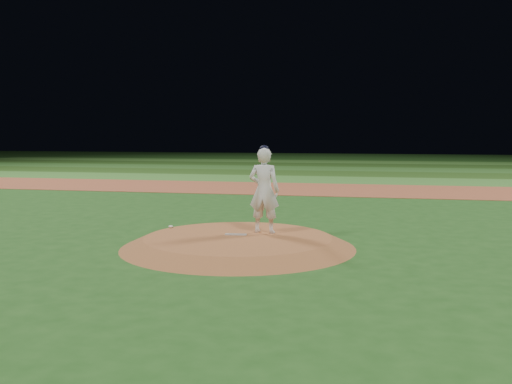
% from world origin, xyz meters
% --- Properties ---
extents(ground, '(120.00, 120.00, 0.00)m').
position_xyz_m(ground, '(0.00, 0.00, 0.00)').
color(ground, '#21521A').
rests_on(ground, ground).
extents(infield_dirt_band, '(70.00, 6.00, 0.02)m').
position_xyz_m(infield_dirt_band, '(0.00, 14.00, 0.01)').
color(infield_dirt_band, '#A05031').
rests_on(infield_dirt_band, ground).
extents(outfield_stripe_0, '(70.00, 5.00, 0.02)m').
position_xyz_m(outfield_stripe_0, '(0.00, 19.50, 0.01)').
color(outfield_stripe_0, '#3B7B2C').
rests_on(outfield_stripe_0, ground).
extents(outfield_stripe_1, '(70.00, 5.00, 0.02)m').
position_xyz_m(outfield_stripe_1, '(0.00, 24.50, 0.01)').
color(outfield_stripe_1, '#254B18').
rests_on(outfield_stripe_1, ground).
extents(outfield_stripe_2, '(70.00, 5.00, 0.02)m').
position_xyz_m(outfield_stripe_2, '(0.00, 29.50, 0.01)').
color(outfield_stripe_2, '#2E6424').
rests_on(outfield_stripe_2, ground).
extents(outfield_stripe_3, '(70.00, 5.00, 0.02)m').
position_xyz_m(outfield_stripe_3, '(0.00, 34.50, 0.01)').
color(outfield_stripe_3, '#224717').
rests_on(outfield_stripe_3, ground).
extents(outfield_stripe_4, '(70.00, 5.00, 0.02)m').
position_xyz_m(outfield_stripe_4, '(0.00, 39.50, 0.01)').
color(outfield_stripe_4, '#397229').
rests_on(outfield_stripe_4, ground).
extents(outfield_stripe_5, '(70.00, 5.00, 0.02)m').
position_xyz_m(outfield_stripe_5, '(0.00, 44.50, 0.01)').
color(outfield_stripe_5, '#1D4917').
rests_on(outfield_stripe_5, ground).
extents(pitchers_mound, '(5.50, 5.50, 0.25)m').
position_xyz_m(pitchers_mound, '(0.00, 0.00, 0.12)').
color(pitchers_mound, '#A45F32').
rests_on(pitchers_mound, ground).
extents(pitching_rubber, '(0.53, 0.18, 0.03)m').
position_xyz_m(pitching_rubber, '(-0.10, 0.20, 0.26)').
color(pitching_rubber, beige).
rests_on(pitching_rubber, pitchers_mound).
extents(rosin_bag, '(0.12, 0.12, 0.06)m').
position_xyz_m(rosin_bag, '(-1.99, 0.84, 0.28)').
color(rosin_bag, white).
rests_on(rosin_bag, pitchers_mound).
extents(pitcher_on_mound, '(0.80, 0.56, 2.13)m').
position_xyz_m(pitcher_on_mound, '(0.49, 0.65, 1.30)').
color(pitcher_on_mound, white).
rests_on(pitcher_on_mound, pitchers_mound).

